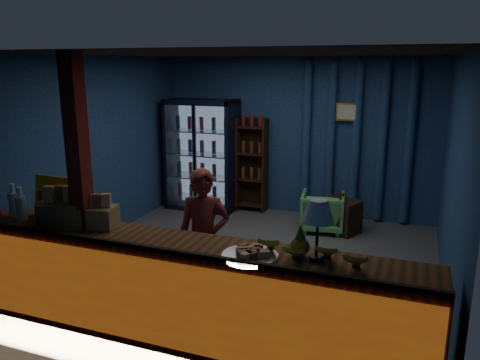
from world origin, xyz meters
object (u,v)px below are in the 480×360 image
object	(u,v)px
shopkeeper	(204,240)
pastry_tray	(250,254)
green_chair	(322,211)
table_lamp	(318,214)

from	to	relation	value
shopkeeper	pastry_tray	world-z (taller)	shopkeeper
green_chair	pastry_tray	xyz separation A→B (m)	(0.04, -3.46, 0.68)
shopkeeper	pastry_tray	size ratio (longest dim) A/B	3.14
green_chair	table_lamp	bearing A→B (deg)	91.59
shopkeeper	green_chair	distance (m)	2.86
shopkeeper	green_chair	bearing A→B (deg)	58.91
table_lamp	pastry_tray	bearing A→B (deg)	-166.35
shopkeeper	pastry_tray	bearing A→B (deg)	-60.26
pastry_tray	table_lamp	distance (m)	0.65
shopkeeper	green_chair	size ratio (longest dim) A/B	2.27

